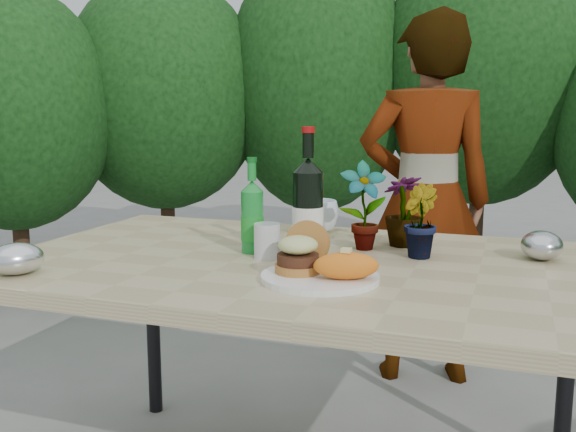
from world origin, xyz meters
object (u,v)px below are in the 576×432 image
(patio_table, at_px, (298,280))
(person, at_px, (426,201))
(dinner_plate, at_px, (320,277))
(wine_bottle, at_px, (308,210))

(patio_table, distance_m, person, 1.12)
(patio_table, bearing_deg, person, 80.00)
(patio_table, xyz_separation_m, dinner_plate, (0.12, -0.19, 0.06))
(wine_bottle, bearing_deg, patio_table, -121.95)
(wine_bottle, relative_size, person, 0.23)
(patio_table, height_order, wine_bottle, wine_bottle)
(patio_table, relative_size, person, 1.04)
(person, bearing_deg, dinner_plate, 70.57)
(patio_table, relative_size, dinner_plate, 5.71)
(wine_bottle, distance_m, person, 1.09)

